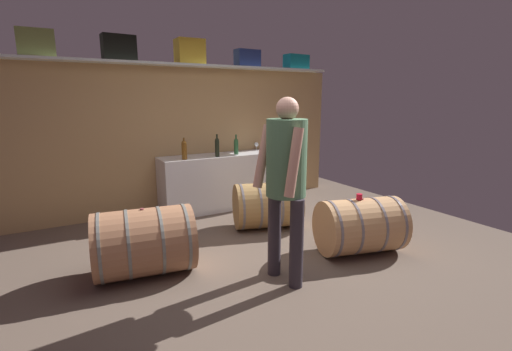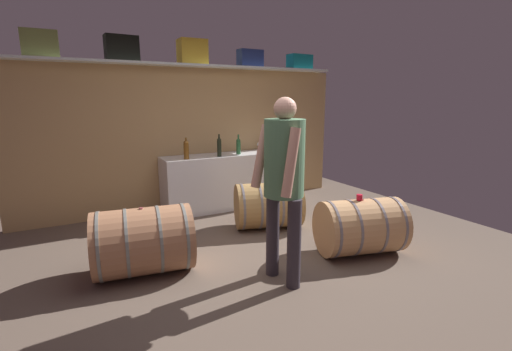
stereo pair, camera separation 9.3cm
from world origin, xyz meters
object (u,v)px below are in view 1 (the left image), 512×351
at_px(toolcase_yellow, 190,52).
at_px(work_cabinet, 219,182).
at_px(wine_bottle_amber, 184,150).
at_px(wine_barrel_flank, 144,242).
at_px(wine_bottle_green, 236,146).
at_px(toolcase_olive, 36,43).
at_px(toolcase_teal, 296,62).
at_px(wine_glass, 256,145).
at_px(wine_barrel_near, 360,226).
at_px(winemaker_pouring, 286,172).
at_px(wine_bottle_dark, 217,147).
at_px(toolcase_black, 119,48).
at_px(wine_barrel_far, 267,205).
at_px(toolcase_navy, 247,58).
at_px(tasting_cup, 359,197).

height_order(toolcase_yellow, work_cabinet, toolcase_yellow).
bearing_deg(wine_bottle_amber, wine_barrel_flank, -121.92).
bearing_deg(wine_bottle_green, toolcase_olive, 174.22).
bearing_deg(toolcase_teal, wine_glass, 175.38).
bearing_deg(wine_barrel_near, wine_bottle_amber, 135.39).
relative_size(wine_bottle_amber, winemaker_pouring, 0.18).
xyz_separation_m(wine_barrel_near, wine_barrel_flank, (-2.20, 0.65, 0.02)).
distance_m(toolcase_teal, work_cabinet, 2.42).
bearing_deg(wine_bottle_dark, toolcase_black, 165.36).
bearing_deg(wine_barrel_far, toolcase_navy, 90.20).
xyz_separation_m(toolcase_yellow, wine_barrel_far, (0.54, -1.28, -2.04)).
bearing_deg(toolcase_navy, wine_bottle_dark, -157.16).
distance_m(toolcase_black, toolcase_navy, 1.91).
bearing_deg(wine_barrel_far, toolcase_teal, 61.36).
height_order(wine_bottle_dark, wine_barrel_flank, wine_bottle_dark).
xyz_separation_m(wine_barrel_near, tasting_cup, (-0.04, 0.00, 0.34)).
relative_size(toolcase_yellow, wine_bottle_green, 1.28).
bearing_deg(work_cabinet, wine_bottle_dark, -118.93).
bearing_deg(winemaker_pouring, wine_bottle_green, -23.77).
relative_size(wine_bottle_amber, wine_barrel_far, 0.31).
bearing_deg(toolcase_navy, tasting_cup, -91.38).
relative_size(toolcase_yellow, toolcase_navy, 1.01).
height_order(wine_barrel_far, tasting_cup, tasting_cup).
distance_m(work_cabinet, wine_barrel_near, 2.40).
bearing_deg(wine_bottle_amber, toolcase_yellow, 52.55).
distance_m(toolcase_yellow, wine_barrel_flank, 2.96).
height_order(toolcase_black, toolcase_teal, toolcase_black).
height_order(toolcase_olive, wine_bottle_dark, toolcase_olive).
relative_size(toolcase_olive, wine_barrel_flank, 0.40).
bearing_deg(wine_barrel_far, wine_bottle_dark, 123.90).
distance_m(toolcase_yellow, wine_barrel_near, 3.36).
bearing_deg(wine_barrel_flank, wine_bottle_dark, 54.33).
xyz_separation_m(work_cabinet, wine_bottle_dark, (-0.08, -0.15, 0.57)).
bearing_deg(wine_barrel_far, wine_barrel_near, -50.51).
bearing_deg(toolcase_teal, wine_barrel_far, -140.23).
xyz_separation_m(toolcase_black, wine_barrel_near, (1.98, -2.47, -2.02)).
distance_m(toolcase_yellow, wine_barrel_far, 2.46).
bearing_deg(tasting_cup, wine_bottle_amber, 119.64).
bearing_deg(wine_bottle_amber, winemaker_pouring, -85.66).
bearing_deg(tasting_cup, wine_bottle_dark, 108.42).
relative_size(wine_bottle_dark, wine_barrel_near, 0.33).
distance_m(toolcase_olive, toolcase_navy, 2.84).
bearing_deg(toolcase_teal, winemaker_pouring, -130.93).
xyz_separation_m(toolcase_teal, wine_bottle_dark, (-1.62, -0.32, -1.30)).
xyz_separation_m(wine_barrel_flank, winemaker_pouring, (1.11, -0.77, 0.71)).
bearing_deg(wine_barrel_far, toolcase_yellow, 130.30).
relative_size(wine_bottle_dark, wine_barrel_flank, 0.33).
height_order(toolcase_olive, wine_glass, toolcase_olive).
distance_m(work_cabinet, wine_bottle_amber, 0.83).
height_order(toolcase_black, wine_barrel_far, toolcase_black).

